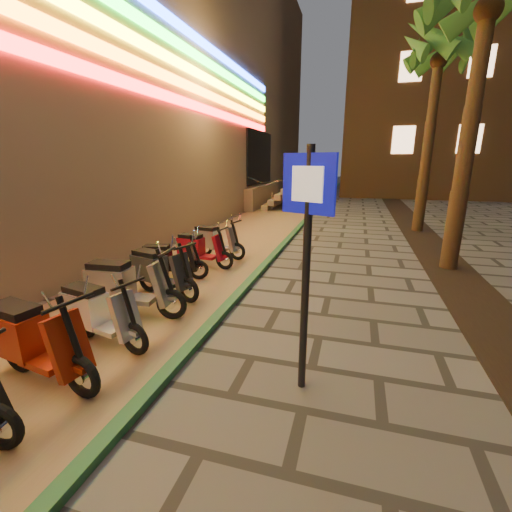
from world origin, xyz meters
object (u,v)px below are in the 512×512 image
(scooter_6, at_px, (97,313))
(scooter_7, at_px, (125,286))
(scooter_8, at_px, (158,271))
(scooter_9, at_px, (167,260))
(scooter_11, at_px, (214,240))
(scooter_5, at_px, (32,340))
(pedestrian_sign, at_px, (307,240))
(scooter_10, at_px, (199,249))

(scooter_6, relative_size, scooter_7, 0.88)
(scooter_6, xyz_separation_m, scooter_8, (-0.16, 1.93, 0.03))
(scooter_9, bearing_deg, scooter_8, -85.80)
(scooter_7, distance_m, scooter_11, 3.96)
(scooter_8, distance_m, scooter_9, 0.94)
(scooter_5, height_order, scooter_11, scooter_5)
(scooter_6, distance_m, scooter_7, 0.94)
(pedestrian_sign, distance_m, scooter_10, 5.44)
(scooter_6, height_order, scooter_11, scooter_11)
(scooter_10, bearing_deg, scooter_5, -83.35)
(pedestrian_sign, xyz_separation_m, scooter_8, (-3.22, 2.12, -1.30))
(pedestrian_sign, xyz_separation_m, scooter_11, (-3.27, 5.07, -1.33))
(scooter_8, bearing_deg, scooter_9, 125.00)
(scooter_6, xyz_separation_m, scooter_11, (-0.21, 4.88, 0.00))
(pedestrian_sign, bearing_deg, scooter_5, -143.09)
(scooter_8, height_order, scooter_11, scooter_8)
(pedestrian_sign, height_order, scooter_11, pedestrian_sign)
(scooter_6, distance_m, scooter_8, 1.93)
(scooter_5, bearing_deg, pedestrian_sign, 22.62)
(scooter_11, bearing_deg, scooter_5, -79.29)
(scooter_9, distance_m, scooter_10, 1.15)
(scooter_8, bearing_deg, scooter_7, -76.38)
(scooter_7, distance_m, scooter_9, 1.92)
(scooter_9, xyz_separation_m, scooter_10, (0.26, 1.12, 0.01))
(scooter_7, bearing_deg, scooter_10, 85.39)
(scooter_7, bearing_deg, scooter_11, 85.06)
(scooter_7, distance_m, scooter_10, 3.01)
(scooter_7, height_order, scooter_8, scooter_7)
(pedestrian_sign, relative_size, scooter_5, 1.60)
(scooter_6, height_order, scooter_10, scooter_6)
(pedestrian_sign, distance_m, scooter_11, 6.18)
(scooter_6, xyz_separation_m, scooter_10, (-0.23, 3.93, -0.01))
(scooter_6, bearing_deg, pedestrian_sign, 7.85)
(scooter_8, xyz_separation_m, scooter_11, (-0.05, 2.95, -0.02))
(pedestrian_sign, height_order, scooter_6, pedestrian_sign)
(pedestrian_sign, distance_m, scooter_8, 4.07)
(scooter_5, relative_size, scooter_11, 1.11)
(scooter_10, height_order, scooter_11, scooter_11)
(scooter_5, relative_size, scooter_7, 0.98)
(pedestrian_sign, xyz_separation_m, scooter_7, (-3.25, 1.11, -1.27))
(scooter_11, bearing_deg, scooter_9, -87.64)
(scooter_10, bearing_deg, scooter_6, -81.36)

